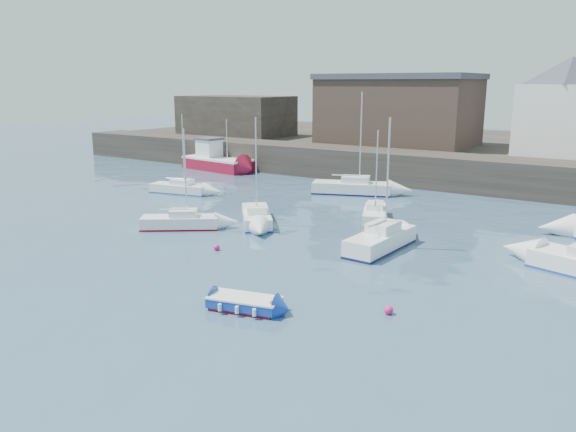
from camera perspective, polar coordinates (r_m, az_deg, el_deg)
The scene contains 17 objects.
water at distance 26.02m, azimuth -14.91°, elevation -8.33°, with size 220.00×220.00×0.00m, color #2D4760.
quay_wall at distance 54.61m, azimuth 13.49°, elevation 4.65°, with size 90.00×5.00×3.00m, color #28231E.
land_strip at distance 71.67m, azimuth 18.52°, elevation 6.24°, with size 90.00×32.00×2.80m, color #28231E.
bldg_east_d at distance 57.81m, azimuth 26.55°, elevation 9.94°, with size 11.14×11.14×8.95m.
warehouse at distance 63.73m, azimuth 11.15°, elevation 10.59°, with size 16.40×10.40×7.60m.
bldg_west at distance 74.24m, azimuth -5.33°, elevation 10.12°, with size 14.00×8.00×5.00m.
blue_dinghy at distance 24.16m, azimuth -4.45°, elevation -8.78°, with size 3.33×2.02×0.59m.
fishing_boat at distance 63.16m, azimuth -7.35°, elevation 5.66°, with size 8.80×4.20×5.62m.
sailboat_a at distance 37.87m, azimuth -10.88°, elevation -0.56°, with size 5.05×4.30×6.60m.
sailboat_b at distance 38.70m, azimuth -3.23°, elevation -0.03°, with size 5.01×5.47×7.25m.
sailboat_c at distance 32.90m, azimuth 9.41°, elevation -2.41°, with size 2.19×5.84×7.56m.
sailboat_e at distance 50.12m, azimuth -10.91°, elevation 2.80°, with size 5.56×2.77×6.86m.
sailboat_f at distance 40.02m, azimuth 8.81°, elevation 0.23°, with size 3.28×5.04×6.27m.
sailboat_h at distance 49.20m, azimuth 6.52°, elevation 2.91°, with size 7.11×4.44×8.73m.
buoy_near at distance 32.76m, azimuth -7.25°, elevation -3.46°, with size 0.35×0.35×0.35m, color #D9186E.
buoy_mid at distance 24.18m, azimuth 10.18°, elevation -9.78°, with size 0.39×0.39×0.39m, color #D9186E.
buoy_far at distance 40.61m, azimuth 9.43°, elevation -0.24°, with size 0.35×0.35×0.35m, color #D9186E.
Camera 1 is at (18.41, -15.80, 9.41)m, focal length 35.00 mm.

